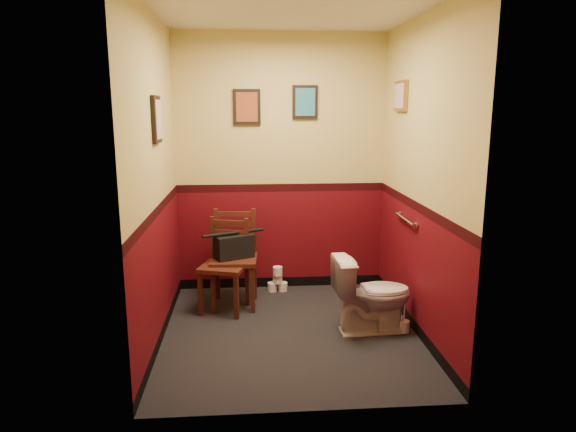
# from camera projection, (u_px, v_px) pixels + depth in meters

# --- Properties ---
(floor) EXTENTS (2.20, 2.40, 0.00)m
(floor) POSITION_uv_depth(u_px,v_px,m) (290.00, 333.00, 4.52)
(floor) COLOR black
(floor) RESTS_ON ground
(ceiling) EXTENTS (2.20, 2.40, 0.00)m
(ceiling) POSITION_uv_depth(u_px,v_px,m) (291.00, 8.00, 3.96)
(ceiling) COLOR silver
(ceiling) RESTS_ON ground
(wall_back) EXTENTS (2.20, 0.00, 2.70)m
(wall_back) POSITION_uv_depth(u_px,v_px,m) (281.00, 165.00, 5.41)
(wall_back) COLOR #520810
(wall_back) RESTS_ON ground
(wall_front) EXTENTS (2.20, 0.00, 2.70)m
(wall_front) POSITION_uv_depth(u_px,v_px,m) (307.00, 209.00, 3.07)
(wall_front) COLOR #520810
(wall_front) RESTS_ON ground
(wall_left) EXTENTS (0.00, 2.40, 2.70)m
(wall_left) POSITION_uv_depth(u_px,v_px,m) (155.00, 182.00, 4.16)
(wall_left) COLOR #520810
(wall_left) RESTS_ON ground
(wall_right) EXTENTS (0.00, 2.40, 2.70)m
(wall_right) POSITION_uv_depth(u_px,v_px,m) (420.00, 179.00, 4.33)
(wall_right) COLOR #520810
(wall_right) RESTS_ON ground
(grab_bar) EXTENTS (0.05, 0.56, 0.06)m
(grab_bar) POSITION_uv_depth(u_px,v_px,m) (405.00, 219.00, 4.65)
(grab_bar) COLOR silver
(grab_bar) RESTS_ON wall_right
(framed_print_back_a) EXTENTS (0.28, 0.04, 0.36)m
(framed_print_back_a) POSITION_uv_depth(u_px,v_px,m) (247.00, 107.00, 5.24)
(framed_print_back_a) COLOR black
(framed_print_back_a) RESTS_ON wall_back
(framed_print_back_b) EXTENTS (0.26, 0.04, 0.34)m
(framed_print_back_b) POSITION_uv_depth(u_px,v_px,m) (305.00, 102.00, 5.28)
(framed_print_back_b) COLOR black
(framed_print_back_b) RESTS_ON wall_back
(framed_print_left) EXTENTS (0.04, 0.30, 0.38)m
(framed_print_left) POSITION_uv_depth(u_px,v_px,m) (157.00, 119.00, 4.15)
(framed_print_left) COLOR black
(framed_print_left) RESTS_ON wall_left
(framed_print_right) EXTENTS (0.04, 0.34, 0.28)m
(framed_print_right) POSITION_uv_depth(u_px,v_px,m) (401.00, 96.00, 4.76)
(framed_print_right) COLOR olive
(framed_print_right) RESTS_ON wall_right
(toilet) EXTENTS (0.71, 0.43, 0.67)m
(toilet) POSITION_uv_depth(u_px,v_px,m) (372.00, 295.00, 4.50)
(toilet) COLOR white
(toilet) RESTS_ON floor
(toilet_brush) EXTENTS (0.10, 0.10, 0.37)m
(toilet_brush) POSITION_uv_depth(u_px,v_px,m) (404.00, 325.00, 4.53)
(toilet_brush) COLOR silver
(toilet_brush) RESTS_ON floor
(chair_left) EXTENTS (0.52, 0.52, 0.89)m
(chair_left) POSITION_uv_depth(u_px,v_px,m) (225.00, 265.00, 4.97)
(chair_left) COLOR #401C13
(chair_left) RESTS_ON floor
(chair_right) EXTENTS (0.47, 0.47, 0.95)m
(chair_right) POSITION_uv_depth(u_px,v_px,m) (234.00, 258.00, 5.09)
(chair_right) COLOR #401C13
(chair_right) RESTS_ON floor
(handbag) EXTENTS (0.41, 0.32, 0.27)m
(handbag) POSITION_uv_depth(u_px,v_px,m) (234.00, 246.00, 5.02)
(handbag) COLOR black
(handbag) RESTS_ON chair_right
(tp_stack) EXTENTS (0.21, 0.13, 0.28)m
(tp_stack) POSITION_uv_depth(u_px,v_px,m) (278.00, 281.00, 5.52)
(tp_stack) COLOR silver
(tp_stack) RESTS_ON floor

